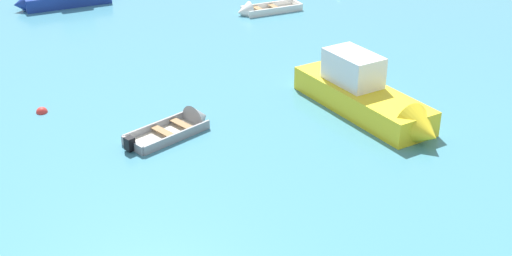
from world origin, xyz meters
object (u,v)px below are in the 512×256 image
object	(u,v)px
rowboat_grey_far_back	(186,124)
rowboat_white_back_row_left	(255,11)
motor_launch_yellow_outer_left	(370,98)
mooring_buoy_between_boats_left	(42,112)

from	to	relation	value
rowboat_grey_far_back	rowboat_white_back_row_left	xyz separation A→B (m)	(-0.59, 14.02, 0.01)
motor_launch_yellow_outer_left	rowboat_grey_far_back	bearing A→B (deg)	-158.15
motor_launch_yellow_outer_left	rowboat_white_back_row_left	distance (m)	13.42
motor_launch_yellow_outer_left	mooring_buoy_between_boats_left	size ratio (longest dim) A/B	14.44
rowboat_white_back_row_left	mooring_buoy_between_boats_left	world-z (taller)	rowboat_white_back_row_left
rowboat_grey_far_back	mooring_buoy_between_boats_left	distance (m)	5.70
rowboat_white_back_row_left	mooring_buoy_between_boats_left	distance (m)	14.85
rowboat_grey_far_back	mooring_buoy_between_boats_left	world-z (taller)	rowboat_grey_far_back
rowboat_white_back_row_left	rowboat_grey_far_back	bearing A→B (deg)	-87.57
rowboat_white_back_row_left	mooring_buoy_between_boats_left	size ratio (longest dim) A/B	8.31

